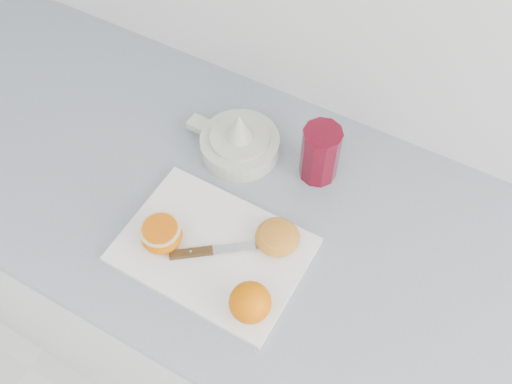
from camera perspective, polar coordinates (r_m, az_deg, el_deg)
counter at (r=1.47m, az=-1.29°, el=-10.67°), size 2.54×0.64×0.89m
cutting_board at (r=1.03m, az=-4.32°, el=-5.77°), size 0.33×0.23×0.01m
whole_orange at (r=0.93m, az=-0.59°, el=-10.98°), size 0.07×0.07×0.07m
half_orange at (r=1.02m, az=-9.44°, el=-4.24°), size 0.07×0.07×0.05m
squeezed_shell at (r=1.01m, az=2.15°, el=-4.49°), size 0.08×0.08×0.03m
paring_knife at (r=1.01m, az=-5.62°, el=-5.97°), size 0.15×0.12×0.01m
citrus_juicer at (r=1.13m, az=-1.71°, el=5.06°), size 0.20×0.16×0.11m
red_tumbler at (r=1.08m, az=6.41°, el=3.70°), size 0.08×0.08×0.12m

